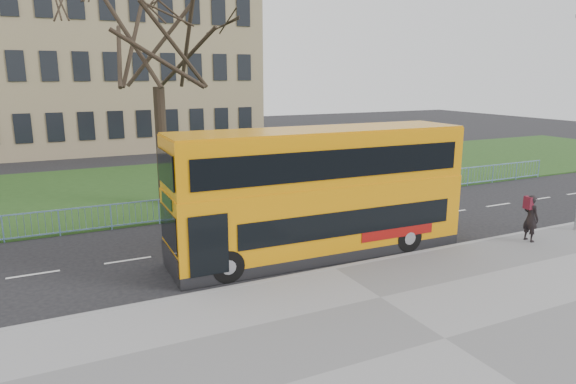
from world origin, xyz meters
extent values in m
plane|color=black|center=(0.00, 0.00, 0.00)|extent=(120.00, 120.00, 0.00)
cube|color=slate|center=(0.00, -6.75, 0.06)|extent=(80.00, 10.50, 0.12)
cube|color=gray|center=(0.00, -1.55, 0.07)|extent=(80.00, 0.20, 0.14)
cube|color=#1F3D16|center=(0.00, 14.30, 0.04)|extent=(80.00, 15.40, 0.08)
cube|color=#8F7E5B|center=(-5.00, 35.00, 7.00)|extent=(30.00, 15.00, 14.00)
cube|color=orange|center=(0.37, 0.19, 1.36)|extent=(10.76, 2.79, 1.99)
cube|color=orange|center=(0.37, 0.19, 2.53)|extent=(10.76, 2.79, 0.34)
cube|color=orange|center=(0.37, 0.19, 3.59)|extent=(10.70, 2.74, 1.78)
cube|color=black|center=(0.95, -1.10, 1.44)|extent=(8.25, 0.23, 0.87)
cube|color=black|center=(0.34, -1.07, 3.50)|extent=(9.84, 0.27, 0.97)
cylinder|color=black|center=(-3.48, -0.87, 0.53)|extent=(1.07, 0.31, 1.06)
cylinder|color=black|center=(3.45, -1.03, 0.53)|extent=(1.07, 0.31, 1.06)
imported|color=black|center=(8.21, -2.38, 1.03)|extent=(0.47, 0.69, 1.81)
camera|label=1|loc=(-8.39, -15.28, 6.36)|focal=32.00mm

